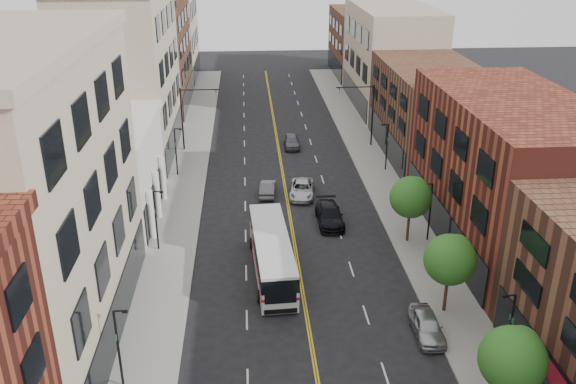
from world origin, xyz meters
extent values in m
cube|color=gray|center=(-10.00, 35.00, 0.07)|extent=(4.00, 110.00, 0.15)
cube|color=gray|center=(10.00, 35.00, 0.07)|extent=(4.00, 110.00, 0.15)
cube|color=tan|center=(-17.00, 13.00, 9.00)|extent=(10.00, 22.00, 18.00)
cube|color=silver|center=(-17.00, 31.00, 4.00)|extent=(10.00, 14.00, 8.00)
cube|color=tan|center=(-17.00, 48.00, 9.00)|extent=(10.00, 20.00, 18.00)
cube|color=brown|center=(-17.00, 68.00, 7.50)|extent=(10.00, 20.00, 15.00)
cube|color=tan|center=(-17.00, 86.00, 10.00)|extent=(10.00, 16.00, 20.00)
cube|color=#5B2118|center=(17.00, 24.00, 6.00)|extent=(10.00, 22.00, 12.00)
cube|color=brown|center=(17.00, 45.00, 5.00)|extent=(10.00, 20.00, 10.00)
cube|color=tan|center=(17.00, 66.00, 7.00)|extent=(10.00, 22.00, 14.00)
cube|color=brown|center=(17.00, 86.00, 5.50)|extent=(10.00, 18.00, 11.00)
sphere|color=#1F5618|center=(9.30, 4.00, 4.04)|extent=(3.40, 3.40, 3.40)
sphere|color=#1F5618|center=(9.80, 4.40, 4.55)|extent=(2.04, 2.04, 2.04)
cylinder|color=black|center=(9.30, 14.00, 1.40)|extent=(0.22, 0.22, 2.50)
sphere|color=#1F5618|center=(9.30, 14.00, 4.04)|extent=(3.40, 3.40, 3.40)
sphere|color=#1F5618|center=(9.80, 14.40, 4.55)|extent=(2.04, 2.04, 2.04)
cylinder|color=black|center=(9.30, 24.00, 1.40)|extent=(0.22, 0.22, 2.50)
sphere|color=#1F5618|center=(9.30, 24.00, 4.04)|extent=(3.40, 3.40, 3.40)
sphere|color=#1F5618|center=(9.80, 24.40, 4.55)|extent=(2.04, 2.04, 2.04)
cylinder|color=black|center=(-11.00, 8.00, 2.65)|extent=(0.14, 0.14, 5.00)
cylinder|color=black|center=(-10.65, 8.00, 5.15)|extent=(0.70, 0.10, 0.10)
cube|color=black|center=(-10.40, 8.00, 5.10)|extent=(0.28, 0.14, 0.14)
cube|color=#19592D|center=(-11.00, 8.00, 3.55)|extent=(0.04, 0.55, 0.35)
cylinder|color=black|center=(-11.00, 24.00, 2.65)|extent=(0.14, 0.14, 5.00)
cylinder|color=black|center=(-10.65, 24.00, 5.15)|extent=(0.70, 0.10, 0.10)
cube|color=black|center=(-10.40, 24.00, 5.10)|extent=(0.28, 0.14, 0.14)
cube|color=#19592D|center=(-11.00, 24.00, 3.55)|extent=(0.04, 0.55, 0.35)
cylinder|color=black|center=(-11.00, 40.00, 2.65)|extent=(0.14, 0.14, 5.00)
cylinder|color=black|center=(-10.65, 40.00, 5.15)|extent=(0.70, 0.10, 0.10)
cube|color=black|center=(-10.40, 40.00, 5.10)|extent=(0.28, 0.14, 0.14)
cube|color=#19592D|center=(-11.00, 40.00, 3.55)|extent=(0.04, 0.55, 0.35)
cylinder|color=black|center=(11.00, 8.00, 2.65)|extent=(0.14, 0.14, 5.00)
cylinder|color=black|center=(10.65, 8.00, 5.15)|extent=(0.70, 0.10, 0.10)
cube|color=black|center=(10.40, 8.00, 5.10)|extent=(0.28, 0.14, 0.14)
cube|color=#19592D|center=(11.00, 8.00, 3.55)|extent=(0.04, 0.55, 0.35)
cylinder|color=black|center=(11.00, 24.00, 2.65)|extent=(0.14, 0.14, 5.00)
cylinder|color=black|center=(10.65, 24.00, 5.15)|extent=(0.70, 0.10, 0.10)
cube|color=black|center=(10.40, 24.00, 5.10)|extent=(0.28, 0.14, 0.14)
cube|color=#19592D|center=(11.00, 24.00, 3.55)|extent=(0.04, 0.55, 0.35)
cylinder|color=black|center=(11.00, 40.00, 2.65)|extent=(0.14, 0.14, 5.00)
cylinder|color=black|center=(10.65, 40.00, 5.15)|extent=(0.70, 0.10, 0.10)
cube|color=black|center=(10.40, 40.00, 5.10)|extent=(0.28, 0.14, 0.14)
cube|color=#19592D|center=(11.00, 40.00, 3.55)|extent=(0.04, 0.55, 0.35)
cylinder|color=black|center=(-11.00, 48.00, 3.75)|extent=(0.18, 0.18, 7.20)
cylinder|color=black|center=(-8.80, 48.00, 7.15)|extent=(4.40, 0.12, 0.12)
imported|color=black|center=(-7.00, 48.00, 6.75)|extent=(0.15, 0.18, 0.90)
cylinder|color=black|center=(11.00, 48.00, 3.75)|extent=(0.18, 0.18, 7.20)
cylinder|color=black|center=(8.80, 48.00, 7.15)|extent=(4.40, 0.12, 0.12)
imported|color=black|center=(7.00, 48.00, 6.75)|extent=(0.15, 0.18, 0.90)
cube|color=silver|center=(-2.05, 20.00, 1.60)|extent=(3.13, 11.73, 2.81)
cube|color=black|center=(-2.05, 20.00, 2.27)|extent=(3.17, 11.77, 1.02)
cube|color=red|center=(-2.05, 20.00, 1.31)|extent=(3.17, 11.77, 0.21)
cube|color=black|center=(-1.74, 14.18, 1.84)|extent=(2.13, 0.17, 1.55)
cylinder|color=black|center=(-3.12, 16.06, 0.46)|extent=(0.32, 0.94, 0.93)
cylinder|color=black|center=(-0.57, 16.20, 0.46)|extent=(0.32, 0.94, 0.93)
cylinder|color=black|center=(-3.53, 23.79, 0.46)|extent=(0.32, 0.94, 0.93)
cylinder|color=black|center=(-0.98, 23.93, 0.46)|extent=(0.32, 0.94, 0.93)
imported|color=#ABADB3|center=(7.40, 11.57, 0.73)|extent=(1.76, 4.29, 1.45)
imported|color=#525156|center=(-1.80, 34.49, 0.67)|extent=(1.80, 4.16, 1.33)
imported|color=black|center=(3.36, 27.91, 0.78)|extent=(2.22, 5.37, 1.55)
imported|color=silver|center=(1.50, 34.00, 0.70)|extent=(2.94, 5.27, 1.39)
imported|color=#55555B|center=(1.58, 48.25, 0.74)|extent=(1.76, 4.35, 1.48)
camera|label=1|loc=(-3.63, -19.72, 23.88)|focal=38.00mm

